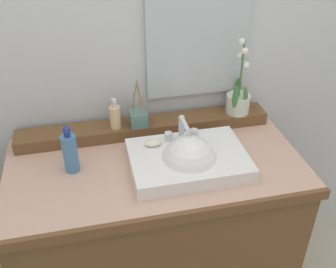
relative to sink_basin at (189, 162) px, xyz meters
The scene contains 10 objects.
wall_back 0.63m from the sink_basin, 104.63° to the left, with size 3.17×0.20×2.58m, color silver.
vanity_cabinet 0.48m from the sink_basin, 154.27° to the left, with size 1.21×0.62×0.87m.
back_ledge 0.32m from the sink_basin, 112.82° to the left, with size 1.14×0.12×0.06m, color brown.
sink_basin is the anchor object (origin of this frame).
soap_bar 0.17m from the sink_basin, 142.26° to the left, with size 0.07×0.04×0.02m, color #EEE0C7.
potted_plant 0.44m from the sink_basin, 42.55° to the left, with size 0.11×0.13×0.36m.
soap_dispenser 0.39m from the sink_basin, 132.76° to the left, with size 0.05×0.05×0.14m.
reed_diffuser 0.32m from the sink_basin, 119.60° to the left, with size 0.09×0.10×0.22m.
lotion_bottle 0.47m from the sink_basin, 169.09° to the left, with size 0.06×0.06×0.20m.
mirror 0.52m from the sink_basin, 70.45° to the left, with size 0.45×0.02×0.47m, color silver.
Camera 1 is at (-0.23, -1.27, 1.85)m, focal length 42.26 mm.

